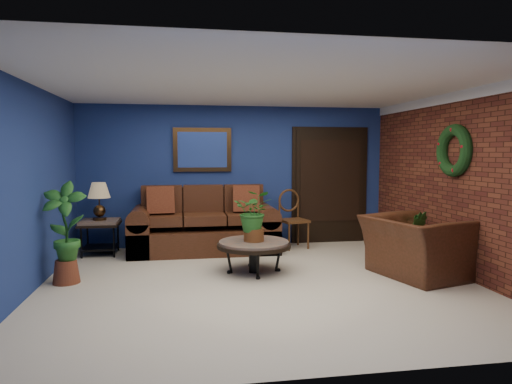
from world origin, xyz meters
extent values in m
plane|color=beige|center=(0.00, 0.00, 0.00)|extent=(5.50, 5.50, 0.00)
cube|color=navy|center=(0.00, 2.50, 1.25)|extent=(5.50, 0.04, 2.50)
cube|color=navy|center=(-2.75, 0.00, 1.25)|extent=(0.04, 5.00, 2.50)
cube|color=brown|center=(2.75, 0.00, 1.25)|extent=(0.04, 5.00, 2.50)
cube|color=white|center=(0.00, 0.00, 2.50)|extent=(5.50, 5.00, 0.02)
cube|color=white|center=(2.72, 0.00, 2.43)|extent=(0.03, 5.00, 0.14)
cube|color=#462D16|center=(-0.60, 2.46, 1.72)|extent=(1.02, 0.06, 0.77)
cube|color=black|center=(1.75, 2.47, 1.05)|extent=(1.44, 0.06, 2.18)
torus|color=black|center=(2.69, 0.05, 1.70)|extent=(0.16, 0.72, 0.72)
cube|color=#4D2316|center=(-0.60, 2.00, 0.20)|extent=(2.46, 1.06, 0.40)
cube|color=#4D2316|center=(-0.60, 2.39, 0.57)|extent=(2.10, 0.29, 1.01)
cube|color=#4D2316|center=(-1.30, 1.93, 0.58)|extent=(0.68, 0.73, 0.16)
cube|color=#4D2316|center=(-0.60, 1.93, 0.58)|extent=(0.68, 0.73, 0.16)
cube|color=#4D2316|center=(0.10, 1.93, 0.58)|extent=(0.68, 0.73, 0.16)
cube|color=#4D2316|center=(-1.65, 2.00, 0.28)|extent=(0.36, 1.06, 0.56)
cube|color=#4D2316|center=(0.45, 2.00, 0.28)|extent=(0.36, 1.06, 0.56)
cube|color=brown|center=(-1.32, 1.98, 0.88)|extent=(0.45, 0.13, 0.45)
cube|color=brown|center=(0.11, 1.98, 0.88)|extent=(0.45, 0.13, 0.45)
cylinder|color=#4F4A45|center=(0.01, 0.54, 0.42)|extent=(0.97, 0.97, 0.05)
cylinder|color=black|center=(0.01, 0.54, 0.38)|extent=(1.03, 1.03, 0.05)
cylinder|color=black|center=(0.01, 0.54, 0.20)|extent=(0.14, 0.14, 0.39)
cube|color=#4F4A45|center=(-2.30, 2.05, 0.55)|extent=(0.59, 0.59, 0.05)
cube|color=black|center=(-2.30, 2.05, 0.51)|extent=(0.63, 0.63, 0.04)
cube|color=black|center=(-2.30, 2.05, 0.12)|extent=(0.53, 0.53, 0.03)
cylinder|color=black|center=(-2.55, 1.80, 0.27)|extent=(0.03, 0.03, 0.55)
cylinder|color=black|center=(-2.05, 1.80, 0.27)|extent=(0.03, 0.03, 0.55)
cylinder|color=black|center=(-2.55, 2.30, 0.27)|extent=(0.03, 0.03, 0.55)
cylinder|color=black|center=(-2.05, 2.30, 0.27)|extent=(0.03, 0.03, 0.55)
cylinder|color=#462D16|center=(-2.30, 2.05, 0.59)|extent=(0.21, 0.21, 0.04)
sphere|color=#462D16|center=(-2.30, 2.05, 0.70)|extent=(0.20, 0.20, 0.20)
cylinder|color=#462D16|center=(-2.30, 2.05, 0.86)|extent=(0.02, 0.02, 0.25)
cone|color=#907A57|center=(-2.30, 2.05, 1.04)|extent=(0.36, 0.36, 0.25)
cube|color=brown|center=(0.96, 2.05, 0.48)|extent=(0.53, 0.53, 0.04)
torus|color=brown|center=(0.92, 2.24, 0.82)|extent=(0.41, 0.13, 0.41)
cylinder|color=brown|center=(0.83, 1.83, 0.23)|extent=(0.03, 0.03, 0.46)
cylinder|color=brown|center=(1.19, 1.91, 0.23)|extent=(0.03, 0.03, 0.46)
cylinder|color=brown|center=(0.74, 2.19, 0.23)|extent=(0.03, 0.03, 0.46)
cylinder|color=brown|center=(1.10, 2.27, 0.23)|extent=(0.03, 0.03, 0.46)
imported|color=#4D2316|center=(2.15, -0.01, 0.40)|extent=(1.38, 1.49, 0.81)
cylinder|color=brown|center=(0.01, 0.54, 0.53)|extent=(0.28, 0.28, 0.18)
imported|color=#22591C|center=(0.01, 0.54, 0.87)|extent=(0.63, 0.58, 0.58)
cylinder|color=brown|center=(2.35, 0.43, 0.10)|extent=(0.26, 0.26, 0.20)
imported|color=#22591C|center=(2.35, 0.43, 0.49)|extent=(0.43, 0.37, 0.68)
cylinder|color=brown|center=(-2.45, 0.41, 0.15)|extent=(0.34, 0.34, 0.30)
imported|color=#22591C|center=(-2.45, 0.41, 0.78)|extent=(0.61, 0.46, 1.06)
camera|label=1|loc=(-0.98, -5.65, 1.68)|focal=32.00mm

